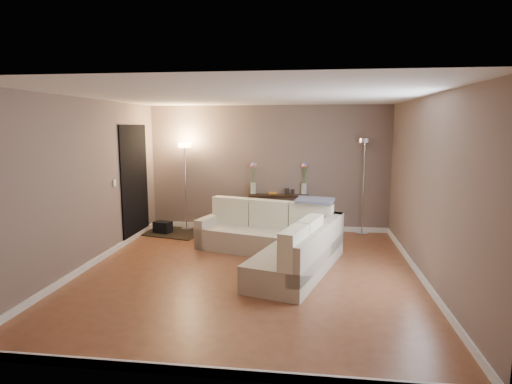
# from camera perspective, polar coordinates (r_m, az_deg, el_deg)

# --- Properties ---
(floor) EXTENTS (5.00, 5.50, 0.01)m
(floor) POSITION_cam_1_polar(r_m,az_deg,el_deg) (6.55, -0.93, -10.68)
(floor) COLOR brown
(floor) RESTS_ON ground
(ceiling) EXTENTS (5.00, 5.50, 0.01)m
(ceiling) POSITION_cam_1_polar(r_m,az_deg,el_deg) (6.19, -0.99, 12.75)
(ceiling) COLOR white
(ceiling) RESTS_ON ground
(wall_back) EXTENTS (5.00, 0.02, 2.60)m
(wall_back) POSITION_cam_1_polar(r_m,az_deg,el_deg) (8.95, 1.63, 3.18)
(wall_back) COLOR #76645A
(wall_back) RESTS_ON ground
(wall_front) EXTENTS (5.00, 0.02, 2.60)m
(wall_front) POSITION_cam_1_polar(r_m,az_deg,el_deg) (3.58, -7.47, -5.54)
(wall_front) COLOR #76645A
(wall_front) RESTS_ON ground
(wall_left) EXTENTS (0.02, 5.50, 2.60)m
(wall_left) POSITION_cam_1_polar(r_m,az_deg,el_deg) (7.05, -21.58, 1.02)
(wall_left) COLOR #76645A
(wall_left) RESTS_ON ground
(wall_right) EXTENTS (0.02, 5.50, 2.60)m
(wall_right) POSITION_cam_1_polar(r_m,az_deg,el_deg) (6.37, 21.97, 0.23)
(wall_right) COLOR #76645A
(wall_right) RESTS_ON ground
(baseboard_back) EXTENTS (5.00, 0.03, 0.10)m
(baseboard_back) POSITION_cam_1_polar(r_m,az_deg,el_deg) (9.14, 1.58, -4.66)
(baseboard_back) COLOR white
(baseboard_back) RESTS_ON ground
(baseboard_front) EXTENTS (5.00, 0.03, 0.10)m
(baseboard_front) POSITION_cam_1_polar(r_m,az_deg,el_deg) (4.09, -7.00, -22.68)
(baseboard_front) COLOR white
(baseboard_front) RESTS_ON ground
(baseboard_left) EXTENTS (0.03, 5.50, 0.10)m
(baseboard_left) POSITION_cam_1_polar(r_m,az_deg,el_deg) (7.30, -20.85, -8.74)
(baseboard_left) COLOR white
(baseboard_left) RESTS_ON ground
(baseboard_right) EXTENTS (0.03, 5.50, 0.10)m
(baseboard_right) POSITION_cam_1_polar(r_m,az_deg,el_deg) (6.66, 21.13, -10.47)
(baseboard_right) COLOR white
(baseboard_right) RESTS_ON ground
(doorway) EXTENTS (0.02, 1.20, 2.20)m
(doorway) POSITION_cam_1_polar(r_m,az_deg,el_deg) (8.58, -15.85, 1.25)
(doorway) COLOR black
(doorway) RESTS_ON ground
(switch_plate) EXTENTS (0.02, 0.08, 0.12)m
(switch_plate) POSITION_cam_1_polar(r_m,az_deg,el_deg) (7.80, -18.34, 1.15)
(switch_plate) COLOR white
(switch_plate) RESTS_ON ground
(sectional_sofa) EXTENTS (2.61, 2.98, 0.87)m
(sectional_sofa) POSITION_cam_1_polar(r_m,az_deg,el_deg) (7.04, 2.85, -6.48)
(sectional_sofa) COLOR #BFB49B
(sectional_sofa) RESTS_ON floor
(throw_blanket) EXTENTS (0.69, 0.50, 0.08)m
(throw_blanket) POSITION_cam_1_polar(r_m,az_deg,el_deg) (7.33, 7.82, -1.12)
(throw_blanket) COLOR slate
(throw_blanket) RESTS_ON sectional_sofa
(console_table) EXTENTS (1.27, 0.45, 0.77)m
(console_table) POSITION_cam_1_polar(r_m,az_deg,el_deg) (8.95, 2.52, -2.45)
(console_table) COLOR black
(console_table) RESTS_ON floor
(leaning_mirror) EXTENTS (0.88, 0.12, 0.69)m
(leaning_mirror) POSITION_cam_1_polar(r_m,az_deg,el_deg) (9.00, 3.03, 2.14)
(leaning_mirror) COLOR black
(leaning_mirror) RESTS_ON console_table
(table_decor) EXTENTS (0.53, 0.13, 0.12)m
(table_decor) POSITION_cam_1_polar(r_m,az_deg,el_deg) (8.86, 3.01, -0.07)
(table_decor) COLOR orange
(table_decor) RESTS_ON console_table
(flower_vase_left) EXTENTS (0.15, 0.13, 0.66)m
(flower_vase_left) POSITION_cam_1_polar(r_m,az_deg,el_deg) (8.86, -0.37, 1.56)
(flower_vase_left) COLOR silver
(flower_vase_left) RESTS_ON console_table
(flower_vase_right) EXTENTS (0.15, 0.13, 0.66)m
(flower_vase_right) POSITION_cam_1_polar(r_m,az_deg,el_deg) (8.88, 6.44, 1.51)
(flower_vase_right) COLOR silver
(flower_vase_right) RESTS_ON console_table
(floor_lamp_lit) EXTENTS (0.31, 0.31, 1.82)m
(floor_lamp_lit) POSITION_cam_1_polar(r_m,az_deg,el_deg) (9.01, -9.42, 3.00)
(floor_lamp_lit) COLOR silver
(floor_lamp_lit) RESTS_ON floor
(floor_lamp_unlit) EXTENTS (0.29, 0.29, 1.94)m
(floor_lamp_unlit) POSITION_cam_1_polar(r_m,az_deg,el_deg) (8.76, 14.24, 3.24)
(floor_lamp_unlit) COLOR silver
(floor_lamp_unlit) RESTS_ON floor
(charcoal_rug) EXTENTS (1.36, 1.14, 0.02)m
(charcoal_rug) POSITION_cam_1_polar(r_m,az_deg,el_deg) (8.99, -10.88, -5.32)
(charcoal_rug) COLOR black
(charcoal_rug) RESTS_ON floor
(black_bag) EXTENTS (0.38, 0.31, 0.22)m
(black_bag) POSITION_cam_1_polar(r_m,az_deg,el_deg) (8.99, -12.32, -4.54)
(black_bag) COLOR black
(black_bag) RESTS_ON charcoal_rug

